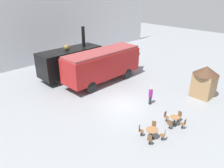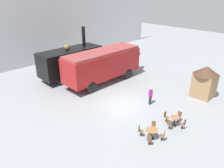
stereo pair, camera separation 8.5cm
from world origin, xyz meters
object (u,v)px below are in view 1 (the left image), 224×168
Objects in this scene: cafe_chair_0 at (170,124)px; visitor_person at (150,95)px; cafe_table_near at (175,119)px; cafe_table_mid at (152,132)px; ticket_kiosk at (205,80)px; streamlined_locomotive at (108,62)px; steam_locomotive at (71,61)px.

visitor_person is (2.12, 3.26, 0.36)m from cafe_chair_0.
visitor_person is at bearing 66.72° from cafe_table_near.
cafe_table_mid is (-2.47, 0.28, 0.02)m from cafe_table_near.
cafe_chair_0 is at bearing -122.97° from visitor_person.
visitor_person is (3.86, 2.96, 0.31)m from cafe_table_mid.
ticket_kiosk is at bearing -28.06° from visitor_person.
cafe_table_mid is 4.87m from visitor_person.
cafe_table_mid is 1.77m from cafe_chair_0.
streamlined_locomotive is at bearing 75.39° from cafe_table_near.
cafe_table_mid is at bearing -117.80° from streamlined_locomotive.
ticket_kiosk is (8.66, 0.40, 1.12)m from cafe_table_mid.
streamlined_locomotive is at bearing 79.94° from visitor_person.
streamlined_locomotive is 10.26m from cafe_table_near.
cafe_chair_0 reaches higher than cafe_table_near.
steam_locomotive is 4.46× the size of visitor_person.
cafe_chair_0 is 3.91m from visitor_person.
visitor_person is at bearing 151.94° from ticket_kiosk.
ticket_kiosk is (6.91, 0.71, 1.16)m from cafe_chair_0.
steam_locomotive is at bearing 83.68° from cafe_chair_0.
cafe_chair_0 is at bearing -174.17° from ticket_kiosk.
cafe_chair_0 is (-3.28, -9.84, -1.59)m from streamlined_locomotive.
cafe_table_mid is 8.74m from ticket_kiosk.
streamlined_locomotive is 6.72× the size of visitor_person.
cafe_table_near is 6.33m from ticket_kiosk.
visitor_person is 0.53× the size of ticket_kiosk.
cafe_chair_0 is at bearing -9.93° from cafe_table_mid.
steam_locomotive is at bearing 115.00° from ticket_kiosk.
visitor_person is (1.16, -10.21, -1.08)m from steam_locomotive.
cafe_table_mid is 0.95× the size of cafe_chair_0.
cafe_table_near is (-0.23, -13.44, -1.40)m from steam_locomotive.
cafe_table_mid is at bearing -177.35° from ticket_kiosk.
cafe_table_mid is at bearing -101.60° from steam_locomotive.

